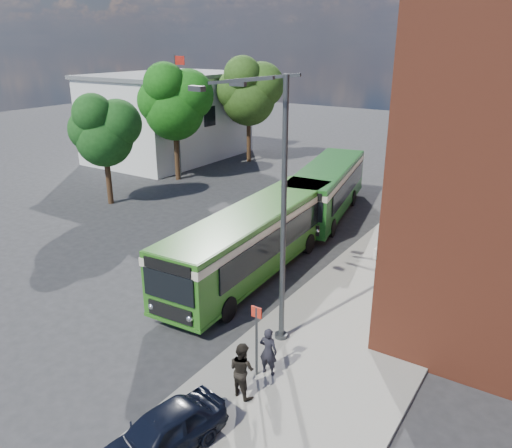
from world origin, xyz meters
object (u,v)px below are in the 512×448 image
Objects in this scene: street_lamp at (274,210)px; bus_rear at (326,186)px; bus_front at (255,235)px; parked_car at (161,434)px.

bus_rear is at bearing 107.90° from street_lamp.
bus_front is 3.47× the size of parked_car.
parked_car is (3.92, -10.27, -1.08)m from bus_front.
street_lamp is at bearing -72.10° from bus_rear.
bus_front is 1.13× the size of bus_rear.
street_lamp reaches higher than bus_rear.
parked_car is (0.50, -6.12, -4.04)m from street_lamp.
bus_front is at bearing -84.84° from bus_rear.
street_lamp is 0.73× the size of bus_front.
street_lamp is 14.09m from bus_rear.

